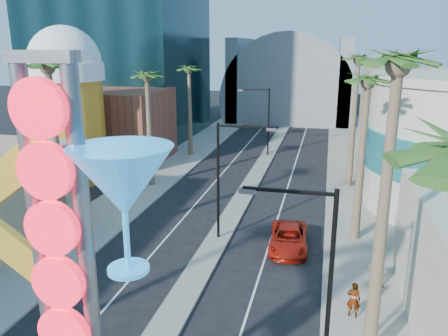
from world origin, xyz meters
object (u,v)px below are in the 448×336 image
Objects in this scene: red_pickup at (289,238)px; pedestrian_b at (376,269)px; pedestrian_a at (354,299)px; neon_sign at (90,254)px.

pedestrian_b reaches higher than red_pickup.
pedestrian_b reaches higher than pedestrian_a.
red_pickup is 2.64× the size of pedestrian_b.
red_pickup is at bearing 76.70° from neon_sign.
pedestrian_a is at bearing 93.01° from pedestrian_b.
red_pickup is at bearing -10.93° from pedestrian_b.
pedestrian_a is (7.65, 9.80, -6.27)m from neon_sign.
pedestrian_b is (1.31, 3.20, 0.09)m from pedestrian_a.
red_pickup is 6.24m from pedestrian_b.
pedestrian_a is (3.71, -6.88, 0.33)m from red_pickup.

